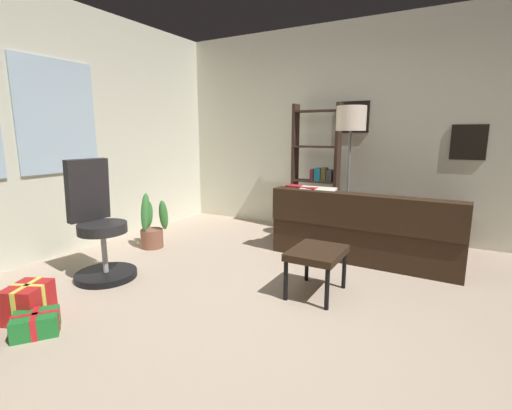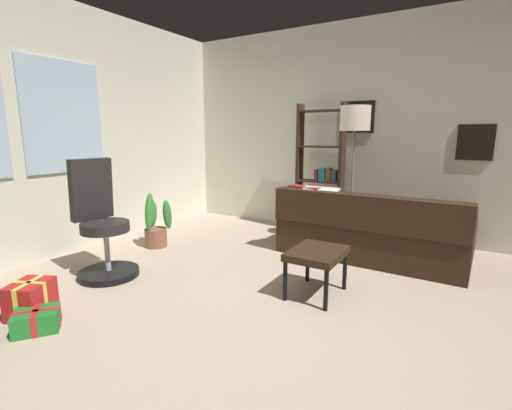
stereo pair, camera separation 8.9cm
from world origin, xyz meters
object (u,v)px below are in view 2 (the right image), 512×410
object	(u,v)px
office_chair	(102,231)
bookshelf	(320,178)
gift_box_red	(31,299)
gift_box_green	(37,321)
couch	(384,232)
floor_lamp	(355,129)
footstool	(317,256)
potted_plant	(156,227)

from	to	relation	value
office_chair	bookshelf	distance (m)	2.82
gift_box_red	gift_box_green	bearing A→B (deg)	-111.67
couch	floor_lamp	distance (m)	1.21
couch	gift_box_red	distance (m)	3.44
couch	bookshelf	world-z (taller)	bookshelf
floor_lamp	office_chair	bearing A→B (deg)	140.62
footstool	bookshelf	size ratio (longest dim) A/B	0.30
gift_box_red	bookshelf	size ratio (longest dim) A/B	0.21
footstool	floor_lamp	xyz separation A→B (m)	(1.50, 0.17, 1.05)
footstool	office_chair	world-z (taller)	office_chair
footstool	floor_lamp	size ratio (longest dim) A/B	0.32
bookshelf	office_chair	bearing A→B (deg)	154.84
floor_lamp	potted_plant	bearing A→B (deg)	121.26
couch	gift_box_green	distance (m)	3.40
bookshelf	floor_lamp	xyz separation A→B (m)	(-0.40, -0.56, 0.65)
gift_box_red	bookshelf	world-z (taller)	bookshelf
footstool	floor_lamp	world-z (taller)	floor_lamp
footstool	potted_plant	distance (m)	2.19
office_chair	bookshelf	world-z (taller)	bookshelf
footstool	floor_lamp	bearing A→B (deg)	6.39
couch	gift_box_green	xyz separation A→B (m)	(-2.94, 1.70, -0.19)
couch	gift_box_red	bearing A→B (deg)	145.49
office_chair	floor_lamp	size ratio (longest dim) A/B	0.67
gift_box_green	office_chair	world-z (taller)	office_chair
gift_box_green	floor_lamp	xyz separation A→B (m)	(3.04, -1.28, 1.33)
couch	office_chair	bearing A→B (deg)	132.96
footstool	gift_box_red	world-z (taller)	footstool
footstool	gift_box_red	distance (m)	2.24
gift_box_green	floor_lamp	distance (m)	3.56
footstool	gift_box_green	distance (m)	2.13
couch	office_chair	size ratio (longest dim) A/B	1.79
gift_box_red	potted_plant	bearing A→B (deg)	15.49
footstool	gift_box_red	bearing A→B (deg)	130.47
couch	gift_box_red	world-z (taller)	couch
bookshelf	gift_box_green	bearing A→B (deg)	168.28
gift_box_red	gift_box_green	distance (m)	0.28
gift_box_green	bookshelf	xyz separation A→B (m)	(3.45, -0.72, 0.68)
couch	footstool	bearing A→B (deg)	169.56
gift_box_red	bookshelf	xyz separation A→B (m)	(3.35, -0.97, 0.62)
office_chair	bookshelf	bearing A→B (deg)	-25.16
bookshelf	floor_lamp	distance (m)	0.95
floor_lamp	gift_box_green	bearing A→B (deg)	157.26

